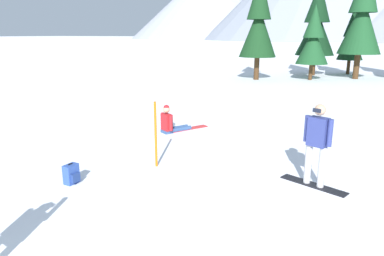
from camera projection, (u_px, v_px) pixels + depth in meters
snowboarder_midground at (317, 143)px, 7.62m from camera, size 1.50×0.79×1.83m
snowboarder_background at (171, 123)px, 12.06m from camera, size 1.23×1.69×0.96m
backpack_blue at (72, 174)px, 7.94m from camera, size 0.27×0.33×0.47m
trail_marker_pole at (156, 135)px, 8.80m from camera, size 0.06×0.06×1.66m
pine_tree_young at (317, 25)px, 27.84m from camera, size 2.99×2.99×7.22m
pine_tree_short at (259, 22)px, 25.00m from camera, size 2.63×2.63×7.41m
pine_tree_leaning at (352, 38)px, 28.91m from camera, size 2.04×2.04×5.30m
pine_tree_slender at (313, 39)px, 25.13m from camera, size 2.25×2.25×5.23m
pine_tree_broad at (362, 16)px, 25.33m from camera, size 2.98×2.98×8.26m
peak_west_ridge at (212, 0)px, 242.62m from camera, size 110.34×110.34×49.39m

